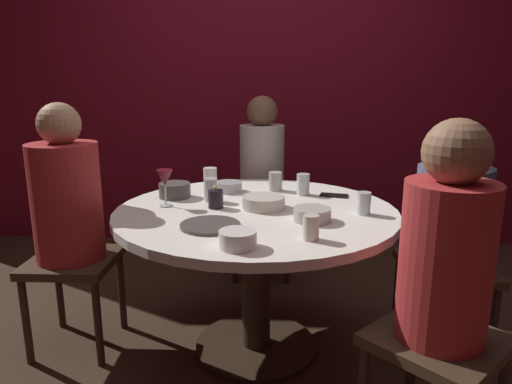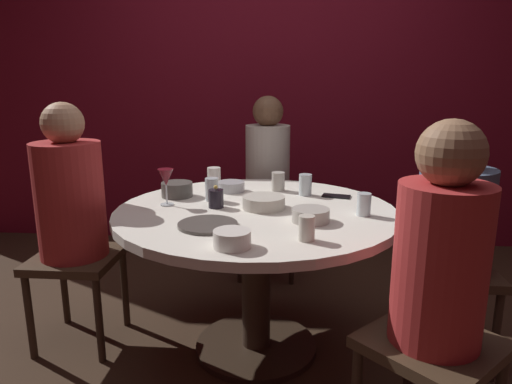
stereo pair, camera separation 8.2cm
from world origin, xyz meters
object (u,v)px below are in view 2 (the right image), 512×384
(seated_diner_left, at_px, (70,201))
(cup_near_candle, at_px, (307,228))
(dinner_plate, at_px, (208,225))
(cup_by_right_diner, at_px, (214,176))
(seated_diner_front_right, at_px, (440,264))
(wine_glass, at_px, (166,179))
(cup_beside_wine, at_px, (212,189))
(seated_diner_right, at_px, (453,222))
(cup_center_front, at_px, (364,204))
(cell_phone, at_px, (336,196))
(dining_table, at_px, (256,240))
(bowl_salad_center, at_px, (311,215))
(seated_diner_back, at_px, (268,168))
(cup_by_left_diner, at_px, (278,181))
(candle_holder, at_px, (216,198))
(cup_far_edge, at_px, (305,185))
(bowl_small_white, at_px, (264,202))
(bowl_rice_portion, at_px, (177,189))
(bowl_sauce_side, at_px, (232,239))
(bowl_serving_large, at_px, (231,186))

(seated_diner_left, distance_m, cup_near_candle, 1.19)
(dinner_plate, height_order, cup_by_right_diner, cup_by_right_diner)
(seated_diner_left, bearing_deg, seated_diner_front_right, -22.70)
(wine_glass, relative_size, cup_beside_wine, 1.55)
(seated_diner_right, height_order, cup_center_front, seated_diner_right)
(cup_near_candle, relative_size, cup_beside_wine, 0.84)
(cell_phone, distance_m, cup_beside_wine, 0.63)
(dining_table, height_order, cell_phone, cell_phone)
(seated_diner_left, height_order, bowl_salad_center, seated_diner_left)
(seated_diner_left, bearing_deg, cup_near_candle, -20.48)
(seated_diner_back, height_order, cup_beside_wine, seated_diner_back)
(cup_beside_wine, bearing_deg, cup_by_left_diner, 36.82)
(candle_holder, xyz_separation_m, cup_near_candle, (0.41, -0.42, 0.00))
(seated_diner_left, xyz_separation_m, cup_far_edge, (1.13, 0.28, 0.04))
(cup_near_candle, bearing_deg, seated_diner_left, 159.52)
(bowl_small_white, bearing_deg, seated_diner_front_right, -47.04)
(bowl_salad_center, xyz_separation_m, bowl_rice_portion, (-0.67, 0.38, 0.01))
(bowl_small_white, distance_m, bowl_rice_portion, 0.49)
(seated_diner_left, relative_size, bowl_salad_center, 7.60)
(seated_diner_right, bearing_deg, bowl_salad_center, 15.38)
(dinner_plate, bearing_deg, seated_diner_front_right, -23.91)
(cup_by_left_diner, height_order, cup_center_front, same)
(seated_diner_right, bearing_deg, wine_glass, -1.20)
(seated_diner_back, bearing_deg, seated_diner_front_right, 22.09)
(cell_phone, bearing_deg, cup_near_candle, 0.17)
(cell_phone, distance_m, cup_far_edge, 0.17)
(seated_diner_right, distance_m, cup_by_left_diner, 0.89)
(seated_diner_back, relative_size, cup_beside_wine, 10.65)
(candle_holder, relative_size, dinner_plate, 0.44)
(bowl_sauce_side, bearing_deg, seated_diner_right, 28.56)
(seated_diner_back, distance_m, dinner_plate, 1.23)
(seated_diner_right, xyz_separation_m, cup_center_front, (-0.41, -0.07, 0.09))
(cell_phone, distance_m, bowl_small_white, 0.43)
(dining_table, xyz_separation_m, dinner_plate, (-0.18, -0.28, 0.16))
(bowl_sauce_side, bearing_deg, bowl_serving_large, 97.93)
(dining_table, height_order, cup_by_right_diner, cup_by_right_diner)
(candle_holder, bearing_deg, bowl_small_white, 0.75)
(dining_table, distance_m, cup_near_candle, 0.51)
(cup_beside_wine, bearing_deg, seated_diner_left, -168.93)
(seated_diner_right, bearing_deg, cup_far_edge, -22.85)
(seated_diner_front_right, height_order, cup_beside_wine, seated_diner_front_right)
(cup_near_candle, bearing_deg, seated_diner_right, 31.80)
(seated_diner_left, distance_m, bowl_small_white, 0.93)
(seated_diner_front_right, relative_size, wine_glass, 6.83)
(seated_diner_left, xyz_separation_m, cup_center_front, (1.38, -0.07, 0.03))
(dinner_plate, bearing_deg, cell_phone, 43.29)
(dining_table, height_order, bowl_salad_center, bowl_salad_center)
(candle_holder, relative_size, cell_phone, 0.77)
(candle_holder, distance_m, bowl_sauce_side, 0.54)
(seated_diner_back, height_order, cup_center_front, seated_diner_back)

